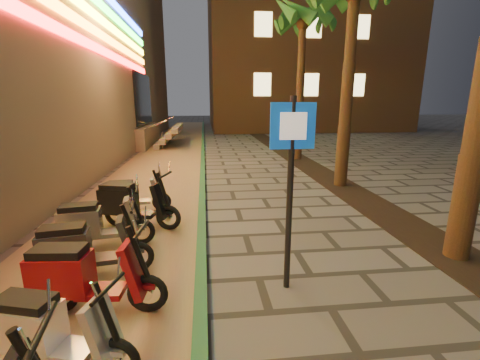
{
  "coord_description": "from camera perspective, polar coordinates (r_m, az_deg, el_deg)",
  "views": [
    {
      "loc": [
        -0.79,
        -2.76,
        2.69
      ],
      "look_at": [
        -0.12,
        3.25,
        1.2
      ],
      "focal_mm": 24.0,
      "sensor_mm": 36.0,
      "label": 1
    }
  ],
  "objects": [
    {
      "name": "scooter_6",
      "position": [
        5.55,
        -26.12,
        -10.87
      ],
      "size": [
        1.65,
        0.69,
        1.16
      ],
      "rotation": [
        0.0,
        0.0,
        0.16
      ],
      "color": "black",
      "rests_on": "ground"
    },
    {
      "name": "scooter_8",
      "position": [
        7.32,
        -18.89,
        -3.95
      ],
      "size": [
        1.78,
        0.91,
        1.26
      ],
      "rotation": [
        0.0,
        0.0,
        -0.28
      ],
      "color": "black",
      "rests_on": "ground"
    },
    {
      "name": "scooter_5",
      "position": [
        4.71,
        -26.22,
        -15.11
      ],
      "size": [
        1.71,
        0.62,
        1.2
      ],
      "rotation": [
        0.0,
        0.0,
        -0.09
      ],
      "color": "black",
      "rests_on": "ground"
    },
    {
      "name": "apartment_block",
      "position": [
        37.42,
        10.38,
        28.84
      ],
      "size": [
        18.0,
        16.06,
        25.0
      ],
      "color": "brown",
      "rests_on": "ground"
    },
    {
      "name": "parking_strip",
      "position": [
        13.16,
        -14.09,
        1.66
      ],
      "size": [
        3.4,
        60.0,
        0.01
      ],
      "primitive_type": "cube",
      "color": "#8C7251",
      "rests_on": "ground"
    },
    {
      "name": "scooter_7",
      "position": [
        6.49,
        -24.27,
        -7.07
      ],
      "size": [
        1.66,
        0.68,
        1.17
      ],
      "rotation": [
        0.0,
        0.0,
        0.15
      ],
      "color": "black",
      "rests_on": "ground"
    },
    {
      "name": "green_curb",
      "position": [
        13.03,
        -6.68,
        2.06
      ],
      "size": [
        0.18,
        60.0,
        0.1
      ],
      "primitive_type": "cube",
      "color": "#225A33",
      "rests_on": "ground"
    },
    {
      "name": "planting_strip",
      "position": [
        9.31,
        22.2,
        -3.95
      ],
      "size": [
        1.2,
        40.0,
        0.02
      ],
      "primitive_type": "cube",
      "color": "black",
      "rests_on": "ground"
    },
    {
      "name": "pedestrian_sign",
      "position": [
        4.41,
        9.04,
        1.86
      ],
      "size": [
        0.61,
        0.1,
        2.76
      ],
      "rotation": [
        0.0,
        0.0,
        0.02
      ],
      "color": "black",
      "rests_on": "ground"
    },
    {
      "name": "scooter_4",
      "position": [
        4.01,
        -30.78,
        -22.07
      ],
      "size": [
        1.5,
        0.76,
        1.06
      ],
      "rotation": [
        0.0,
        0.0,
        -0.27
      ],
      "color": "black",
      "rests_on": "ground"
    },
    {
      "name": "palm_d",
      "position": [
        15.74,
        11.12,
        25.54
      ],
      "size": [
        2.97,
        3.02,
        7.16
      ],
      "color": "#472D19",
      "rests_on": "ground"
    },
    {
      "name": "scooter_9",
      "position": [
        8.3,
        -18.76,
        -2.5
      ],
      "size": [
        1.51,
        0.57,
        1.06
      ],
      "rotation": [
        0.0,
        0.0,
        0.11
      ],
      "color": "black",
      "rests_on": "ground"
    }
  ]
}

